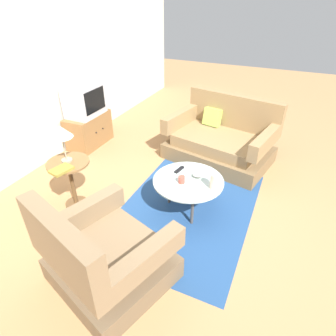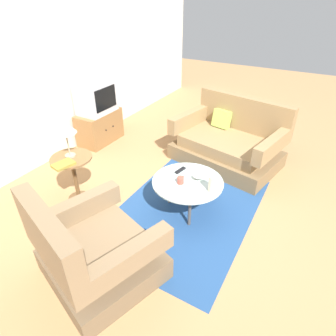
{
  "view_description": "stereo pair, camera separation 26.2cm",
  "coord_description": "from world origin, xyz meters",
  "px_view_note": "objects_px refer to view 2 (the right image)",
  "views": [
    {
      "loc": [
        -2.66,
        -0.96,
        2.33
      ],
      "look_at": [
        -0.09,
        0.2,
        0.55
      ],
      "focal_mm": 30.47,
      "sensor_mm": 36.0,
      "label": 1
    },
    {
      "loc": [
        -2.54,
        -1.2,
        2.33
      ],
      "look_at": [
        -0.09,
        0.2,
        0.55
      ],
      "focal_mm": 30.47,
      "sensor_mm": 36.0,
      "label": 2
    }
  ],
  "objects_px": {
    "armchair": "(94,253)",
    "coffee_table": "(188,183)",
    "mug": "(180,180)",
    "couch": "(229,143)",
    "book": "(63,165)",
    "table_lamp": "(65,129)",
    "television": "(96,98)",
    "bowl": "(198,177)",
    "side_table": "(73,170)",
    "tv_stand": "(100,127)",
    "tv_remote_dark": "(180,170)",
    "vase": "(213,182)",
    "tv_remote_silver": "(189,193)"
  },
  "relations": [
    {
      "from": "side_table",
      "to": "tv_remote_dark",
      "type": "xyz_separation_m",
      "value": [
        0.64,
        -1.14,
        -0.0
      ]
    },
    {
      "from": "couch",
      "to": "book",
      "type": "bearing_deg",
      "value": 70.44
    },
    {
      "from": "armchair",
      "to": "couch",
      "type": "distance_m",
      "value": 2.7
    },
    {
      "from": "side_table",
      "to": "television",
      "type": "relative_size",
      "value": 1.03
    },
    {
      "from": "coffee_table",
      "to": "book",
      "type": "xyz_separation_m",
      "value": [
        -0.67,
        1.25,
        0.24
      ]
    },
    {
      "from": "side_table",
      "to": "table_lamp",
      "type": "bearing_deg",
      "value": 54.62
    },
    {
      "from": "armchair",
      "to": "tv_remote_dark",
      "type": "height_order",
      "value": "armchair"
    },
    {
      "from": "tv_stand",
      "to": "book",
      "type": "bearing_deg",
      "value": -150.0
    },
    {
      "from": "tv_stand",
      "to": "vase",
      "type": "distance_m",
      "value": 2.69
    },
    {
      "from": "coffee_table",
      "to": "tv_remote_dark",
      "type": "xyz_separation_m",
      "value": [
        0.15,
        0.18,
        0.04
      ]
    },
    {
      "from": "coffee_table",
      "to": "table_lamp",
      "type": "distance_m",
      "value": 1.54
    },
    {
      "from": "armchair",
      "to": "tv_remote_dark",
      "type": "relative_size",
      "value": 7.07
    },
    {
      "from": "tv_remote_dark",
      "to": "table_lamp",
      "type": "bearing_deg",
      "value": 129.22
    },
    {
      "from": "television",
      "to": "vase",
      "type": "distance_m",
      "value": 2.69
    },
    {
      "from": "tv_stand",
      "to": "book",
      "type": "xyz_separation_m",
      "value": [
        -1.61,
        -0.93,
        0.37
      ]
    },
    {
      "from": "side_table",
      "to": "bowl",
      "type": "relative_size",
      "value": 4.55
    },
    {
      "from": "tv_remote_dark",
      "to": "bowl",
      "type": "bearing_deg",
      "value": -89.4
    },
    {
      "from": "tv_stand",
      "to": "television",
      "type": "height_order",
      "value": "television"
    },
    {
      "from": "table_lamp",
      "to": "mug",
      "type": "distance_m",
      "value": 1.44
    },
    {
      "from": "tv_stand",
      "to": "tv_remote_silver",
      "type": "relative_size",
      "value": 4.29
    },
    {
      "from": "armchair",
      "to": "television",
      "type": "relative_size",
      "value": 1.99
    },
    {
      "from": "side_table",
      "to": "tv_stand",
      "type": "bearing_deg",
      "value": 30.93
    },
    {
      "from": "coffee_table",
      "to": "tv_remote_dark",
      "type": "height_order",
      "value": "tv_remote_dark"
    },
    {
      "from": "couch",
      "to": "coffee_table",
      "type": "distance_m",
      "value": 1.41
    },
    {
      "from": "couch",
      "to": "television",
      "type": "relative_size",
      "value": 2.83
    },
    {
      "from": "couch",
      "to": "tv_remote_dark",
      "type": "bearing_deg",
      "value": 92.96
    },
    {
      "from": "armchair",
      "to": "side_table",
      "type": "height_order",
      "value": "armchair"
    },
    {
      "from": "armchair",
      "to": "tv_stand",
      "type": "relative_size",
      "value": 1.54
    },
    {
      "from": "tv_stand",
      "to": "table_lamp",
      "type": "height_order",
      "value": "table_lamp"
    },
    {
      "from": "side_table",
      "to": "book",
      "type": "relative_size",
      "value": 2.37
    },
    {
      "from": "table_lamp",
      "to": "side_table",
      "type": "bearing_deg",
      "value": -125.38
    },
    {
      "from": "coffee_table",
      "to": "television",
      "type": "height_order",
      "value": "television"
    },
    {
      "from": "coffee_table",
      "to": "couch",
      "type": "bearing_deg",
      "value": -0.71
    },
    {
      "from": "television",
      "to": "armchair",
      "type": "bearing_deg",
      "value": -139.75
    },
    {
      "from": "television",
      "to": "bowl",
      "type": "height_order",
      "value": "television"
    },
    {
      "from": "tv_stand",
      "to": "book",
      "type": "relative_size",
      "value": 2.97
    },
    {
      "from": "armchair",
      "to": "coffee_table",
      "type": "xyz_separation_m",
      "value": [
        1.28,
        -0.3,
        0.09
      ]
    },
    {
      "from": "vase",
      "to": "mug",
      "type": "height_order",
      "value": "vase"
    },
    {
      "from": "armchair",
      "to": "coffee_table",
      "type": "height_order",
      "value": "armchair"
    },
    {
      "from": "couch",
      "to": "bowl",
      "type": "bearing_deg",
      "value": 104.92
    },
    {
      "from": "armchair",
      "to": "side_table",
      "type": "bearing_deg",
      "value": 160.96
    },
    {
      "from": "mug",
      "to": "armchair",
      "type": "bearing_deg",
      "value": 168.67
    },
    {
      "from": "armchair",
      "to": "bowl",
      "type": "xyz_separation_m",
      "value": [
        1.38,
        -0.39,
        0.14
      ]
    },
    {
      "from": "table_lamp",
      "to": "couch",
      "type": "bearing_deg",
      "value": -35.84
    },
    {
      "from": "side_table",
      "to": "table_lamp",
      "type": "height_order",
      "value": "table_lamp"
    },
    {
      "from": "vase",
      "to": "mug",
      "type": "xyz_separation_m",
      "value": [
        -0.04,
        0.37,
        -0.08
      ]
    },
    {
      "from": "couch",
      "to": "bowl",
      "type": "xyz_separation_m",
      "value": [
        -1.3,
        -0.07,
        0.15
      ]
    },
    {
      "from": "tv_remote_silver",
      "to": "armchair",
      "type": "bearing_deg",
      "value": 48.24
    },
    {
      "from": "tv_stand",
      "to": "mug",
      "type": "bearing_deg",
      "value": -115.68
    },
    {
      "from": "bowl",
      "to": "coffee_table",
      "type": "bearing_deg",
      "value": 138.34
    }
  ]
}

